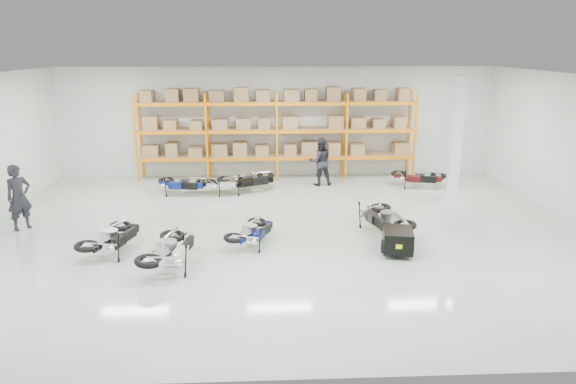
{
  "coord_description": "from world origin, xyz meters",
  "views": [
    {
      "loc": [
        -0.51,
        -14.29,
        5.33
      ],
      "look_at": [
        0.18,
        0.45,
        1.1
      ],
      "focal_mm": 32.0,
      "sensor_mm": 36.0,
      "label": 1
    }
  ],
  "objects_px": {
    "moto_blue_centre": "(252,228)",
    "moto_back_d": "(419,174)",
    "moto_touring_right": "(384,214)",
    "moto_black_far_left": "(112,233)",
    "moto_back_a": "(183,180)",
    "trailer": "(398,240)",
    "moto_silver_left": "(171,244)",
    "moto_back_c": "(248,176)",
    "person_back": "(320,161)",
    "person_left": "(19,197)",
    "moto_back_b": "(229,180)"
  },
  "relations": [
    {
      "from": "moto_blue_centre",
      "to": "moto_back_d",
      "type": "bearing_deg",
      "value": -112.03
    },
    {
      "from": "moto_silver_left",
      "to": "moto_touring_right",
      "type": "xyz_separation_m",
      "value": [
        5.82,
        2.14,
        -0.01
      ]
    },
    {
      "from": "moto_black_far_left",
      "to": "moto_silver_left",
      "type": "bearing_deg",
      "value": 167.45
    },
    {
      "from": "moto_back_b",
      "to": "moto_back_d",
      "type": "relative_size",
      "value": 0.93
    },
    {
      "from": "moto_silver_left",
      "to": "trailer",
      "type": "bearing_deg",
      "value": -165.09
    },
    {
      "from": "moto_silver_left",
      "to": "moto_back_b",
      "type": "bearing_deg",
      "value": -89.11
    },
    {
      "from": "moto_black_far_left",
      "to": "moto_back_b",
      "type": "relative_size",
      "value": 1.1
    },
    {
      "from": "moto_silver_left",
      "to": "person_left",
      "type": "relative_size",
      "value": 1.0
    },
    {
      "from": "moto_touring_right",
      "to": "trailer",
      "type": "height_order",
      "value": "moto_touring_right"
    },
    {
      "from": "trailer",
      "to": "moto_back_b",
      "type": "bearing_deg",
      "value": 139.25
    },
    {
      "from": "moto_touring_right",
      "to": "moto_back_d",
      "type": "bearing_deg",
      "value": 51.43
    },
    {
      "from": "moto_back_b",
      "to": "moto_back_c",
      "type": "xyz_separation_m",
      "value": [
        0.7,
        0.18,
        0.08
      ]
    },
    {
      "from": "moto_touring_right",
      "to": "person_left",
      "type": "height_order",
      "value": "person_left"
    },
    {
      "from": "moto_silver_left",
      "to": "moto_black_far_left",
      "type": "relative_size",
      "value": 1.08
    },
    {
      "from": "moto_touring_right",
      "to": "moto_back_c",
      "type": "bearing_deg",
      "value": 119.65
    },
    {
      "from": "moto_blue_centre",
      "to": "moto_black_far_left",
      "type": "xyz_separation_m",
      "value": [
        -3.7,
        -0.39,
        0.06
      ]
    },
    {
      "from": "moto_blue_centre",
      "to": "trailer",
      "type": "distance_m",
      "value": 3.92
    },
    {
      "from": "moto_blue_centre",
      "to": "moto_back_a",
      "type": "xyz_separation_m",
      "value": [
        -2.68,
        5.18,
        0.03
      ]
    },
    {
      "from": "moto_black_far_left",
      "to": "person_left",
      "type": "xyz_separation_m",
      "value": [
        -3.24,
        2.01,
        0.43
      ]
    },
    {
      "from": "moto_back_a",
      "to": "person_back",
      "type": "xyz_separation_m",
      "value": [
        5.21,
        1.07,
        0.42
      ]
    },
    {
      "from": "moto_blue_centre",
      "to": "moto_silver_left",
      "type": "relative_size",
      "value": 0.83
    },
    {
      "from": "moto_blue_centre",
      "to": "moto_back_c",
      "type": "relative_size",
      "value": 0.86
    },
    {
      "from": "person_back",
      "to": "trailer",
      "type": "bearing_deg",
      "value": 92.91
    },
    {
      "from": "moto_back_c",
      "to": "moto_blue_centre",
      "type": "bearing_deg",
      "value": 162.12
    },
    {
      "from": "moto_silver_left",
      "to": "moto_touring_right",
      "type": "bearing_deg",
      "value": -150.22
    },
    {
      "from": "moto_blue_centre",
      "to": "moto_back_d",
      "type": "distance_m",
      "value": 8.5
    },
    {
      "from": "moto_black_far_left",
      "to": "moto_touring_right",
      "type": "bearing_deg",
      "value": -153.93
    },
    {
      "from": "moto_blue_centre",
      "to": "moto_back_d",
      "type": "xyz_separation_m",
      "value": [
        6.31,
        5.7,
        0.04
      ]
    },
    {
      "from": "moto_touring_right",
      "to": "moto_back_a",
      "type": "relative_size",
      "value": 1.12
    },
    {
      "from": "moto_back_b",
      "to": "moto_back_d",
      "type": "distance_m",
      "value": 7.31
    },
    {
      "from": "moto_blue_centre",
      "to": "moto_back_a",
      "type": "relative_size",
      "value": 0.95
    },
    {
      "from": "moto_touring_right",
      "to": "moto_back_a",
      "type": "height_order",
      "value": "moto_touring_right"
    },
    {
      "from": "moto_touring_right",
      "to": "moto_back_b",
      "type": "bearing_deg",
      "value": 125.31
    },
    {
      "from": "moto_back_a",
      "to": "moto_back_b",
      "type": "xyz_separation_m",
      "value": [
        1.7,
        0.06,
        -0.02
      ]
    },
    {
      "from": "moto_silver_left",
      "to": "person_back",
      "type": "relative_size",
      "value": 1.05
    },
    {
      "from": "moto_blue_centre",
      "to": "person_back",
      "type": "bearing_deg",
      "value": -86.21
    },
    {
      "from": "person_left",
      "to": "moto_back_a",
      "type": "bearing_deg",
      "value": -8.54
    },
    {
      "from": "moto_black_far_left",
      "to": "trailer",
      "type": "height_order",
      "value": "moto_black_far_left"
    },
    {
      "from": "moto_blue_centre",
      "to": "trailer",
      "type": "height_order",
      "value": "moto_blue_centre"
    },
    {
      "from": "moto_back_a",
      "to": "moto_back_b",
      "type": "height_order",
      "value": "moto_back_a"
    },
    {
      "from": "trailer",
      "to": "person_back",
      "type": "height_order",
      "value": "person_back"
    },
    {
      "from": "moto_touring_right",
      "to": "moto_black_far_left",
      "type": "bearing_deg",
      "value": 176.87
    },
    {
      "from": "moto_touring_right",
      "to": "moto_back_c",
      "type": "distance_m",
      "value": 6.21
    },
    {
      "from": "moto_touring_right",
      "to": "moto_back_c",
      "type": "relative_size",
      "value": 1.02
    },
    {
      "from": "moto_back_b",
      "to": "moto_back_d",
      "type": "bearing_deg",
      "value": -103.38
    },
    {
      "from": "moto_black_far_left",
      "to": "moto_back_a",
      "type": "distance_m",
      "value": 5.66
    },
    {
      "from": "moto_back_c",
      "to": "person_left",
      "type": "xyz_separation_m",
      "value": [
        -6.66,
        -3.8,
        0.4
      ]
    },
    {
      "from": "moto_black_far_left",
      "to": "person_back",
      "type": "distance_m",
      "value": 9.11
    },
    {
      "from": "moto_back_a",
      "to": "moto_back_d",
      "type": "xyz_separation_m",
      "value": [
        8.99,
        0.52,
        0.02
      ]
    },
    {
      "from": "moto_back_d",
      "to": "moto_touring_right",
      "type": "bearing_deg",
      "value": 168.4
    }
  ]
}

